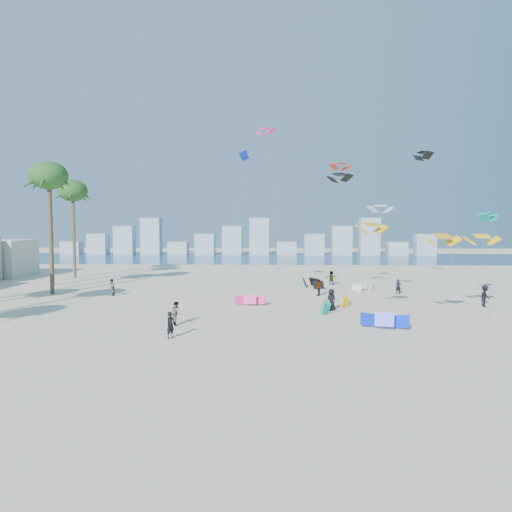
{
  "coord_description": "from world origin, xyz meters",
  "views": [
    {
      "loc": [
        4.43,
        -23.8,
        7.37
      ],
      "look_at": [
        3.0,
        16.0,
        4.5
      ],
      "focal_mm": 32.7,
      "sensor_mm": 36.0,
      "label": 1
    }
  ],
  "objects": [
    {
      "name": "distant_skyline",
      "position": [
        -1.19,
        82.0,
        3.09
      ],
      "size": [
        85.0,
        3.0,
        8.4
      ],
      "color": "#9EADBF",
      "rests_on": "ground"
    },
    {
      "name": "kitesurfers_far",
      "position": [
        10.85,
        21.74,
        0.88
      ],
      "size": [
        35.78,
        17.26,
        1.91
      ],
      "color": "black",
      "rests_on": "ground"
    },
    {
      "name": "kitesurfer_near",
      "position": [
        -2.06,
        5.22,
        0.86
      ],
      "size": [
        0.69,
        0.75,
        1.72
      ],
      "primitive_type": "imported",
      "rotation": [
        0.0,
        0.0,
        0.99
      ],
      "color": "black",
      "rests_on": "ground"
    },
    {
      "name": "ground",
      "position": [
        0.0,
        0.0,
        0.0
      ],
      "size": [
        220.0,
        220.0,
        0.0
      ],
      "primitive_type": "plane",
      "color": "beige",
      "rests_on": "ground"
    },
    {
      "name": "ocean",
      "position": [
        0.0,
        72.0,
        0.01
      ],
      "size": [
        220.0,
        220.0,
        0.0
      ],
      "primitive_type": "plane",
      "color": "navy",
      "rests_on": "ground"
    },
    {
      "name": "flying_kites",
      "position": [
        13.97,
        20.77,
        11.33
      ],
      "size": [
        24.75,
        27.58,
        18.46
      ],
      "color": "#F6AC0C",
      "rests_on": "ground"
    },
    {
      "name": "kitesurfer_mid",
      "position": [
        -2.49,
        9.07,
        0.85
      ],
      "size": [
        0.92,
        1.02,
        1.71
      ],
      "primitive_type": "imported",
      "rotation": [
        0.0,
        0.0,
        1.97
      ],
      "color": "gray",
      "rests_on": "ground"
    },
    {
      "name": "grounded_kites",
      "position": [
        9.73,
        18.66,
        0.47
      ],
      "size": [
        14.82,
        22.89,
        1.05
      ],
      "color": "#FB378D",
      "rests_on": "ground"
    }
  ]
}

